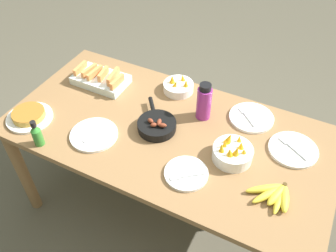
{
  "coord_description": "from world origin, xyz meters",
  "views": [
    {
      "loc": [
        0.62,
        -1.23,
        2.14
      ],
      "look_at": [
        0.0,
        0.0,
        0.8
      ],
      "focal_mm": 38.0,
      "sensor_mm": 36.0,
      "label": 1
    }
  ],
  "objects_px": {
    "empty_plate_near_front": "(293,150)",
    "fruit_bowl_mango": "(232,153)",
    "empty_plate_mid_edge": "(94,135)",
    "fruit_bowl_citrus": "(178,86)",
    "melon_tray": "(101,79)",
    "empty_plate_far_left": "(186,174)",
    "empty_plate_far_right": "(251,118)",
    "frittata_plate_center": "(29,116)",
    "water_bottle": "(204,102)",
    "hot_sauce_bottle": "(37,134)",
    "banana_bunch": "(275,195)",
    "skillet": "(157,125)"
  },
  "relations": [
    {
      "from": "banana_bunch",
      "to": "empty_plate_far_right",
      "type": "height_order",
      "value": "banana_bunch"
    },
    {
      "from": "empty_plate_near_front",
      "to": "fruit_bowl_mango",
      "type": "height_order",
      "value": "fruit_bowl_mango"
    },
    {
      "from": "empty_plate_near_front",
      "to": "empty_plate_mid_edge",
      "type": "relative_size",
      "value": 0.99
    },
    {
      "from": "fruit_bowl_mango",
      "to": "empty_plate_far_left",
      "type": "bearing_deg",
      "value": -128.83
    },
    {
      "from": "skillet",
      "to": "fruit_bowl_mango",
      "type": "distance_m",
      "value": 0.44
    },
    {
      "from": "fruit_bowl_mango",
      "to": "fruit_bowl_citrus",
      "type": "xyz_separation_m",
      "value": [
        -0.48,
        0.37,
        -0.01
      ]
    },
    {
      "from": "water_bottle",
      "to": "empty_plate_far_right",
      "type": "bearing_deg",
      "value": 22.7
    },
    {
      "from": "fruit_bowl_mango",
      "to": "water_bottle",
      "type": "xyz_separation_m",
      "value": [
        -0.25,
        0.22,
        0.06
      ]
    },
    {
      "from": "empty_plate_mid_edge",
      "to": "hot_sauce_bottle",
      "type": "bearing_deg",
      "value": -141.4
    },
    {
      "from": "melon_tray",
      "to": "frittata_plate_center",
      "type": "bearing_deg",
      "value": -110.68
    },
    {
      "from": "empty_plate_far_left",
      "to": "empty_plate_far_right",
      "type": "distance_m",
      "value": 0.55
    },
    {
      "from": "skillet",
      "to": "empty_plate_far_left",
      "type": "xyz_separation_m",
      "value": [
        0.28,
        -0.21,
        -0.02
      ]
    },
    {
      "from": "fruit_bowl_citrus",
      "to": "frittata_plate_center",
      "type": "bearing_deg",
      "value": -136.35
    },
    {
      "from": "empty_plate_far_left",
      "to": "empty_plate_far_right",
      "type": "height_order",
      "value": "same"
    },
    {
      "from": "banana_bunch",
      "to": "empty_plate_far_left",
      "type": "relative_size",
      "value": 1.02
    },
    {
      "from": "water_bottle",
      "to": "fruit_bowl_mango",
      "type": "bearing_deg",
      "value": -41.52
    },
    {
      "from": "empty_plate_far_right",
      "to": "melon_tray",
      "type": "bearing_deg",
      "value": -173.38
    },
    {
      "from": "fruit_bowl_mango",
      "to": "fruit_bowl_citrus",
      "type": "relative_size",
      "value": 1.09
    },
    {
      "from": "frittata_plate_center",
      "to": "empty_plate_near_front",
      "type": "relative_size",
      "value": 1.01
    },
    {
      "from": "empty_plate_near_front",
      "to": "empty_plate_mid_edge",
      "type": "height_order",
      "value": "same"
    },
    {
      "from": "empty_plate_near_front",
      "to": "empty_plate_mid_edge",
      "type": "xyz_separation_m",
      "value": [
        -0.98,
        -0.38,
        -0.0
      ]
    },
    {
      "from": "empty_plate_far_left",
      "to": "hot_sauce_bottle",
      "type": "xyz_separation_m",
      "value": [
        -0.77,
        -0.16,
        0.06
      ]
    },
    {
      "from": "banana_bunch",
      "to": "hot_sauce_bottle",
      "type": "xyz_separation_m",
      "value": [
        -1.19,
        -0.23,
        0.05
      ]
    },
    {
      "from": "frittata_plate_center",
      "to": "empty_plate_far_right",
      "type": "relative_size",
      "value": 1.02
    },
    {
      "from": "water_bottle",
      "to": "frittata_plate_center",
      "type": "bearing_deg",
      "value": -151.93
    },
    {
      "from": "empty_plate_mid_edge",
      "to": "fruit_bowl_citrus",
      "type": "xyz_separation_m",
      "value": [
        0.23,
        0.56,
        0.02
      ]
    },
    {
      "from": "frittata_plate_center",
      "to": "fruit_bowl_citrus",
      "type": "xyz_separation_m",
      "value": [
        0.64,
        0.61,
        0.01
      ]
    },
    {
      "from": "fruit_bowl_mango",
      "to": "hot_sauce_bottle",
      "type": "height_order",
      "value": "hot_sauce_bottle"
    },
    {
      "from": "fruit_bowl_mango",
      "to": "water_bottle",
      "type": "height_order",
      "value": "water_bottle"
    },
    {
      "from": "melon_tray",
      "to": "fruit_bowl_mango",
      "type": "height_order",
      "value": "fruit_bowl_mango"
    },
    {
      "from": "empty_plate_far_left",
      "to": "fruit_bowl_mango",
      "type": "height_order",
      "value": "fruit_bowl_mango"
    },
    {
      "from": "empty_plate_near_front",
      "to": "fruit_bowl_mango",
      "type": "xyz_separation_m",
      "value": [
        -0.27,
        -0.19,
        0.03
      ]
    },
    {
      "from": "banana_bunch",
      "to": "melon_tray",
      "type": "distance_m",
      "value": 1.25
    },
    {
      "from": "fruit_bowl_mango",
      "to": "banana_bunch",
      "type": "bearing_deg",
      "value": -27.6
    },
    {
      "from": "empty_plate_far_left",
      "to": "water_bottle",
      "type": "height_order",
      "value": "water_bottle"
    },
    {
      "from": "empty_plate_mid_edge",
      "to": "fruit_bowl_mango",
      "type": "xyz_separation_m",
      "value": [
        0.71,
        0.19,
        0.03
      ]
    },
    {
      "from": "banana_bunch",
      "to": "fruit_bowl_mango",
      "type": "distance_m",
      "value": 0.29
    },
    {
      "from": "empty_plate_near_front",
      "to": "empty_plate_mid_edge",
      "type": "bearing_deg",
      "value": -158.92
    },
    {
      "from": "melon_tray",
      "to": "fruit_bowl_citrus",
      "type": "xyz_separation_m",
      "value": [
        0.47,
        0.15,
        -0.0
      ]
    },
    {
      "from": "empty_plate_near_front",
      "to": "empty_plate_far_left",
      "type": "relative_size",
      "value": 1.18
    },
    {
      "from": "skillet",
      "to": "empty_plate_far_right",
      "type": "bearing_deg",
      "value": -92.58
    },
    {
      "from": "empty_plate_mid_edge",
      "to": "fruit_bowl_mango",
      "type": "distance_m",
      "value": 0.74
    },
    {
      "from": "empty_plate_near_front",
      "to": "fruit_bowl_mango",
      "type": "relative_size",
      "value": 1.25
    },
    {
      "from": "fruit_bowl_mango",
      "to": "hot_sauce_bottle",
      "type": "relative_size",
      "value": 1.28
    },
    {
      "from": "melon_tray",
      "to": "frittata_plate_center",
      "type": "height_order",
      "value": "melon_tray"
    },
    {
      "from": "empty_plate_far_left",
      "to": "hot_sauce_bottle",
      "type": "relative_size",
      "value": 1.36
    },
    {
      "from": "fruit_bowl_mango",
      "to": "skillet",
      "type": "bearing_deg",
      "value": 178.02
    },
    {
      "from": "skillet",
      "to": "water_bottle",
      "type": "distance_m",
      "value": 0.29
    },
    {
      "from": "banana_bunch",
      "to": "fruit_bowl_citrus",
      "type": "height_order",
      "value": "fruit_bowl_citrus"
    },
    {
      "from": "fruit_bowl_citrus",
      "to": "hot_sauce_bottle",
      "type": "xyz_separation_m",
      "value": [
        -0.46,
        -0.73,
        0.04
      ]
    }
  ]
}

